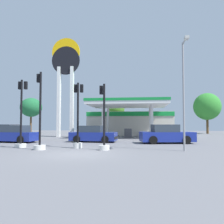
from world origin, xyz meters
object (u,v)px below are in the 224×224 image
at_px(car_3, 7,133).
at_px(tree_0, 31,107).
at_px(corner_streetlamp, 184,85).
at_px(traffic_signal_0, 40,128).
at_px(car_1, 166,135).
at_px(traffic_signal_3, 21,124).
at_px(station_pole_sign, 66,74).
at_px(tree_2, 207,107).
at_px(traffic_signal_2, 78,124).
at_px(car_0, 93,135).
at_px(car_2, 14,135).
at_px(tree_1, 117,110).
at_px(traffic_signal_1, 104,131).

distance_m(car_3, tree_0, 19.56).
bearing_deg(corner_streetlamp, traffic_signal_0, -178.75).
distance_m(car_1, traffic_signal_3, 11.92).
distance_m(station_pole_sign, tree_2, 24.67).
height_order(traffic_signal_0, traffic_signal_2, traffic_signal_0).
distance_m(station_pole_sign, corner_streetlamp, 19.45).
bearing_deg(car_0, car_2, -170.68).
bearing_deg(tree_1, car_3, -119.67).
bearing_deg(car_3, car_0, -14.19).
height_order(traffic_signal_0, tree_1, tree_1).
distance_m(car_0, traffic_signal_1, 6.70).
bearing_deg(traffic_signal_0, tree_2, 55.88).
distance_m(car_2, car_3, 4.84).
bearing_deg(traffic_signal_2, tree_0, 122.14).
distance_m(traffic_signal_0, tree_2, 32.39).
distance_m(car_3, tree_2, 31.58).
bearing_deg(station_pole_sign, car_1, -35.17).
relative_size(traffic_signal_0, traffic_signal_3, 1.05).
relative_size(car_0, traffic_signal_1, 1.02).
distance_m(car_1, tree_1, 22.58).
xyz_separation_m(traffic_signal_2, corner_streetlamp, (7.09, -1.13, 2.43)).
relative_size(car_2, tree_0, 0.68).
bearing_deg(station_pole_sign, tree_0, 130.75).
xyz_separation_m(station_pole_sign, car_3, (-4.87, -5.29, -7.52)).
height_order(car_1, traffic_signal_1, traffic_signal_1).
height_order(car_1, traffic_signal_0, traffic_signal_0).
relative_size(car_3, corner_streetlamp, 0.71).
height_order(station_pole_sign, car_1, station_pole_sign).
xyz_separation_m(car_1, tree_1, (-6.49, 21.33, 3.56)).
distance_m(tree_1, corner_streetlamp, 28.15).
bearing_deg(corner_streetlamp, traffic_signal_2, 170.93).
relative_size(car_1, corner_streetlamp, 0.70).
distance_m(car_1, traffic_signal_2, 8.26).
bearing_deg(car_3, tree_0, 108.83).
bearing_deg(car_2, station_pole_sign, 78.62).
xyz_separation_m(traffic_signal_0, corner_streetlamp, (9.31, 0.20, 2.70)).
height_order(station_pole_sign, traffic_signal_2, station_pole_sign).
distance_m(traffic_signal_0, tree_1, 27.73).
bearing_deg(car_0, car_3, 165.81).
height_order(car_1, tree_1, tree_1).
distance_m(car_2, tree_0, 24.09).
bearing_deg(car_0, tree_0, 128.38).
bearing_deg(station_pole_sign, tree_2, 29.71).
relative_size(traffic_signal_1, tree_0, 0.65).
height_order(traffic_signal_2, corner_streetlamp, corner_streetlamp).
xyz_separation_m(car_3, tree_2, (26.07, 17.38, 3.92)).
height_order(car_3, tree_0, tree_0).
height_order(station_pole_sign, car_0, station_pole_sign).
distance_m(car_3, traffic_signal_2, 12.98).
height_order(station_pole_sign, tree_2, station_pole_sign).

